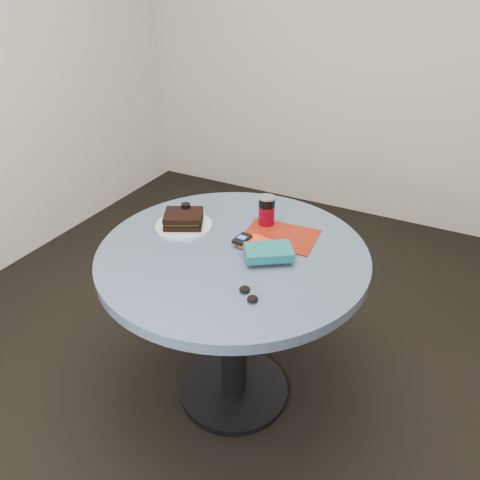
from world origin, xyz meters
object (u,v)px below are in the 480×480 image
at_px(sandwich, 184,219).
at_px(pepper_grinder, 186,213).
at_px(soda_can, 267,211).
at_px(mp3_player, 242,239).
at_px(magazine, 280,236).
at_px(novel, 269,252).
at_px(red_book, 263,246).
at_px(plate, 184,226).
at_px(headphones, 249,294).
at_px(table, 233,286).

relative_size(sandwich, pepper_grinder, 2.25).
bearing_deg(soda_can, mp3_player, -95.03).
relative_size(soda_can, pepper_grinder, 1.48).
distance_m(pepper_grinder, magazine, 0.39).
relative_size(soda_can, novel, 0.74).
bearing_deg(red_book, mp3_player, -167.18).
bearing_deg(soda_can, plate, -148.26).
height_order(red_book, headphones, headphones).
xyz_separation_m(magazine, mp3_player, (-0.10, -0.12, 0.02)).
distance_m(magazine, novel, 0.18).
xyz_separation_m(pepper_grinder, mp3_player, (0.28, -0.05, -0.02)).
relative_size(soda_can, mp3_player, 1.51).
height_order(table, pepper_grinder, pepper_grinder).
height_order(pepper_grinder, red_book, pepper_grinder).
relative_size(table, soda_can, 8.14).
distance_m(table, plate, 0.31).
relative_size(pepper_grinder, novel, 0.50).
bearing_deg(soda_can, table, -97.13).
height_order(soda_can, headphones, soda_can).
distance_m(table, pepper_grinder, 0.35).
bearing_deg(plate, red_book, -0.28).
bearing_deg(soda_can, sandwich, -147.82).
height_order(mp3_player, headphones, mp3_player).
distance_m(soda_can, pepper_grinder, 0.32).
relative_size(red_book, novel, 0.93).
relative_size(sandwich, soda_can, 1.53).
distance_m(magazine, mp3_player, 0.16).
bearing_deg(magazine, table, -129.39).
bearing_deg(plate, headphones, -33.37).
bearing_deg(soda_can, magazine, -35.75).
bearing_deg(table, soda_can, 82.87).
bearing_deg(pepper_grinder, novel, -14.31).
distance_m(pepper_grinder, mp3_player, 0.29).
xyz_separation_m(sandwich, pepper_grinder, (-0.02, 0.05, 0.00)).
height_order(sandwich, magazine, sandwich).
bearing_deg(mp3_player, pepper_grinder, 169.32).
distance_m(red_book, novel, 0.08).
distance_m(soda_can, magazine, 0.12).
xyz_separation_m(table, pepper_grinder, (-0.27, 0.10, 0.21)).
distance_m(plate, novel, 0.40).
height_order(sandwich, pepper_grinder, pepper_grinder).
xyz_separation_m(table, soda_can, (0.03, 0.23, 0.23)).
relative_size(sandwich, mp3_player, 2.31).
bearing_deg(headphones, table, 128.17).
height_order(sandwich, novel, sandwich).
bearing_deg(pepper_grinder, soda_can, 23.80).
bearing_deg(soda_can, novel, -63.76).
relative_size(soda_can, headphones, 1.31).
xyz_separation_m(plate, mp3_player, (0.27, -0.01, 0.02)).
distance_m(plate, headphones, 0.51).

